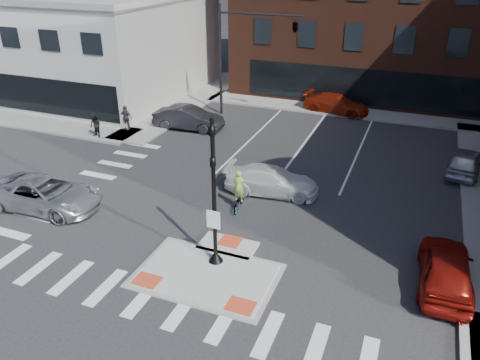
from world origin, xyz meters
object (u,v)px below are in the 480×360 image
at_px(bg_car_silver, 466,162).
at_px(cyclist, 239,196).
at_px(bg_car_red, 336,104).
at_px(pedestrian_b, 126,118).
at_px(pedestrian_a, 95,125).
at_px(white_pickup, 272,181).
at_px(silver_suv, 45,194).
at_px(bg_car_dark, 188,118).
at_px(red_sedan, 446,269).

bearing_deg(bg_car_silver, cyclist, 49.15).
bearing_deg(bg_car_red, pedestrian_b, 135.34).
bearing_deg(pedestrian_a, cyclist, -7.04).
bearing_deg(white_pickup, silver_suv, 112.75).
height_order(silver_suv, bg_car_dark, bg_car_dark).
bearing_deg(white_pickup, bg_car_silver, -63.14).
xyz_separation_m(cyclist, pedestrian_a, (-12.23, 5.19, 0.28)).
bearing_deg(bg_car_dark, silver_suv, 170.40).
xyz_separation_m(white_pickup, bg_car_silver, (9.33, 6.29, 0.01)).
bearing_deg(bg_car_silver, red_sedan, 94.33).
bearing_deg(bg_car_silver, pedestrian_b, 13.06).
xyz_separation_m(silver_suv, bg_car_dark, (1.25, 12.58, 0.02)).
xyz_separation_m(red_sedan, pedestrian_a, (-21.49, 7.73, 0.19)).
bearing_deg(white_pickup, cyclist, 149.48).
height_order(silver_suv, bg_car_silver, silver_suv).
bearing_deg(pedestrian_b, bg_car_silver, 6.61).
xyz_separation_m(bg_car_dark, bg_car_silver, (17.75, -0.74, -0.09)).
height_order(bg_car_red, pedestrian_a, pedestrian_a).
bearing_deg(bg_car_silver, bg_car_dark, 7.24).
bearing_deg(white_pickup, pedestrian_b, 60.55).
relative_size(red_sedan, cyclist, 2.24).
relative_size(silver_suv, red_sedan, 1.22).
relative_size(red_sedan, bg_car_silver, 1.10).
relative_size(bg_car_dark, cyclist, 2.37).
xyz_separation_m(pedestrian_a, pedestrian_b, (1.01, 2.00, 0.02)).
distance_m(pedestrian_a, pedestrian_b, 2.24).
height_order(red_sedan, bg_car_dark, bg_car_dark).
bearing_deg(red_sedan, pedestrian_a, -21.75).
distance_m(bg_car_silver, bg_car_red, 12.05).
bearing_deg(cyclist, red_sedan, 158.83).
xyz_separation_m(white_pickup, bg_car_red, (0.46, 14.44, 0.02)).
xyz_separation_m(white_pickup, pedestrian_a, (-13.18, 3.00, 0.27)).
bearing_deg(red_sedan, white_pickup, -31.63).
bearing_deg(silver_suv, white_pickup, -63.24).
xyz_separation_m(silver_suv, bg_car_red, (10.12, 19.99, -0.06)).
xyz_separation_m(silver_suv, pedestrian_b, (-2.50, 10.55, 0.21)).
bearing_deg(bg_car_red, red_sedan, -149.19).
bearing_deg(bg_car_silver, silver_suv, 41.56).
height_order(white_pickup, bg_car_silver, bg_car_silver).
height_order(white_pickup, pedestrian_b, pedestrian_b).
height_order(red_sedan, bg_car_red, red_sedan).
xyz_separation_m(bg_car_red, cyclist, (-1.40, -16.63, -0.03)).
bearing_deg(bg_car_dark, pedestrian_a, 126.33).
xyz_separation_m(bg_car_silver, pedestrian_a, (-22.51, -3.29, 0.26)).
xyz_separation_m(red_sedan, pedestrian_b, (-20.48, 9.73, 0.21)).
height_order(bg_car_silver, bg_car_red, bg_car_red).
xyz_separation_m(red_sedan, bg_car_silver, (1.02, 11.02, -0.07)).
relative_size(bg_car_silver, pedestrian_b, 2.47).
distance_m(white_pickup, pedestrian_b, 13.16).
relative_size(bg_car_dark, pedestrian_b, 2.90).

